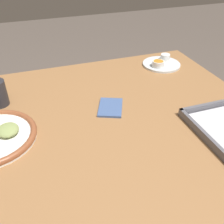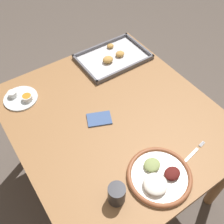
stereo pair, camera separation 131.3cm
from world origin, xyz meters
name	(u,v)px [view 1 (the left image)]	position (x,y,z in m)	size (l,w,h in m)	color
dining_table	(113,143)	(0.00, 0.00, 0.61)	(0.97, 1.08, 0.71)	olive
saucer_plate	(161,63)	(-0.34, 0.36, 0.72)	(0.18, 0.18, 0.04)	silver
napkin	(110,107)	(-0.07, 0.02, 0.71)	(0.14, 0.12, 0.01)	#3F598C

